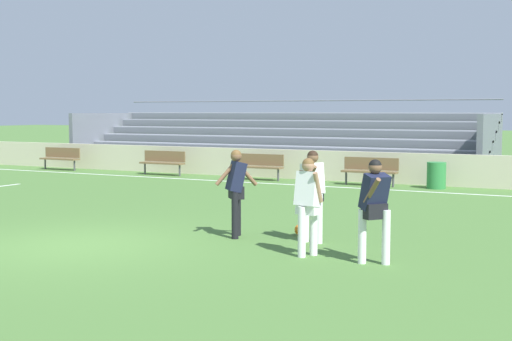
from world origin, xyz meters
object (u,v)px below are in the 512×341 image
(player_dark_pressing_high, at_px, (375,202))
(player_white_overlapping, at_px, (308,198))
(player_white_trailing_run, at_px, (312,188))
(bench_centre_sideline, at_px, (370,169))
(player_dark_wide_right, at_px, (236,185))
(bench_far_right, at_px, (259,164))
(bleacher_stand, at_px, (271,140))
(bench_near_wall_gap, at_px, (163,161))
(bench_near_bin, at_px, (61,156))
(trash_bin, at_px, (436,175))
(soccer_ball, at_px, (300,230))

(player_dark_pressing_high, distance_m, player_white_overlapping, 1.15)
(player_white_trailing_run, relative_size, player_white_overlapping, 1.03)
(bench_centre_sideline, relative_size, player_dark_pressing_high, 1.10)
(player_dark_wide_right, distance_m, player_white_trailing_run, 1.50)
(player_dark_wide_right, height_order, player_dark_pressing_high, player_dark_wide_right)
(bench_centre_sideline, xyz_separation_m, player_white_trailing_run, (2.01, -9.73, 0.46))
(bench_far_right, bearing_deg, player_white_trailing_run, -58.31)
(bench_far_right, distance_m, player_dark_wide_right, 10.87)
(bench_centre_sideline, bearing_deg, bleacher_stand, 142.93)
(bench_centre_sideline, height_order, bench_near_wall_gap, same)
(bench_near_bin, bearing_deg, bench_near_wall_gap, 0.00)
(bleacher_stand, relative_size, bench_far_right, 9.69)
(player_dark_wide_right, height_order, player_white_trailing_run, player_white_trailing_run)
(bench_far_right, bearing_deg, player_dark_pressing_high, -55.38)
(bench_near_bin, height_order, player_dark_wide_right, player_dark_wide_right)
(player_dark_wide_right, bearing_deg, player_white_trailing_run, 5.60)
(bench_near_wall_gap, height_order, player_dark_wide_right, player_dark_wide_right)
(player_dark_pressing_high, bearing_deg, bench_near_bin, 146.60)
(bleacher_stand, relative_size, player_white_overlapping, 10.74)
(bench_near_wall_gap, bearing_deg, bench_centre_sideline, 0.00)
(bench_near_bin, height_order, player_white_overlapping, player_white_overlapping)
(bleacher_stand, relative_size, bench_near_bin, 9.69)
(trash_bin, relative_size, soccer_ball, 3.72)
(player_white_trailing_run, relative_size, player_dark_pressing_high, 1.02)
(bleacher_stand, bearing_deg, trash_bin, -28.19)
(player_dark_pressing_high, bearing_deg, player_white_trailing_run, 142.22)
(bench_centre_sideline, bearing_deg, bench_near_bin, 180.00)
(bleacher_stand, bearing_deg, bench_far_right, -69.44)
(bench_far_right, distance_m, player_dark_pressing_high, 13.27)
(player_dark_wide_right, xyz_separation_m, player_white_trailing_run, (1.49, 0.15, 0.01))
(player_dark_wide_right, bearing_deg, bench_near_bin, 143.88)
(player_dark_wide_right, relative_size, player_white_overlapping, 1.02)
(bench_far_right, distance_m, trash_bin, 6.08)
(bench_near_bin, relative_size, soccer_ball, 8.18)
(bench_near_bin, height_order, player_white_trailing_run, player_white_trailing_run)
(player_white_trailing_run, bearing_deg, player_dark_wide_right, -174.40)
(bleacher_stand, distance_m, player_white_trailing_run, 15.88)
(player_dark_wide_right, height_order, player_white_overlapping, player_dark_wide_right)
(bleacher_stand, relative_size, player_white_trailing_run, 10.38)
(bleacher_stand, bearing_deg, player_dark_pressing_high, -58.93)
(bench_far_right, height_order, player_white_overlapping, player_white_overlapping)
(bleacher_stand, distance_m, trash_bin, 8.73)
(player_dark_wide_right, bearing_deg, player_white_overlapping, -27.46)
(bench_centre_sideline, xyz_separation_m, player_dark_pressing_high, (3.54, -10.91, 0.43))
(bench_near_wall_gap, height_order, bench_near_bin, same)
(bench_near_wall_gap, xyz_separation_m, player_white_trailing_run, (10.01, -9.73, 0.46))
(trash_bin, bearing_deg, bench_near_wall_gap, -179.37)
(player_dark_pressing_high, relative_size, player_white_overlapping, 1.01)
(player_dark_wide_right, xyz_separation_m, player_dark_pressing_high, (3.02, -1.04, -0.01))
(bench_near_wall_gap, bearing_deg, bench_far_right, 0.00)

